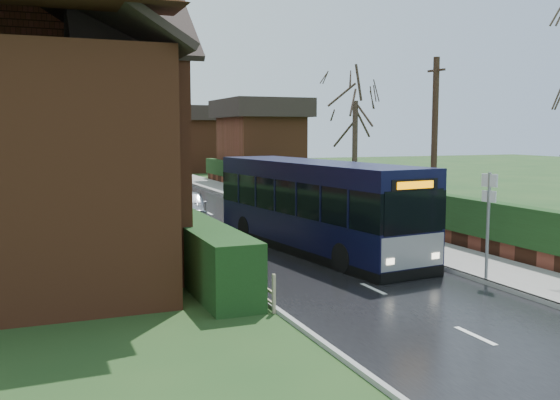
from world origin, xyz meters
name	(u,v)px	position (x,y,z in m)	size (l,w,h in m)	color
ground	(338,273)	(0.00, 0.00, 0.00)	(140.00, 140.00, 0.00)	#2D461E
road	(233,225)	(0.00, 10.00, 0.01)	(6.00, 100.00, 0.02)	black
pavement	(321,218)	(4.25, 10.00, 0.07)	(2.50, 100.00, 0.14)	slate
kerb_right	(297,220)	(3.05, 10.00, 0.07)	(0.12, 100.00, 0.14)	gray
kerb_left	(164,228)	(-3.05, 10.00, 0.05)	(0.12, 100.00, 0.10)	gray
front_hedge	(168,229)	(-3.90, 5.00, 0.80)	(1.20, 16.00, 1.60)	black
picket_fence	(190,237)	(-3.15, 5.00, 0.45)	(0.10, 16.00, 0.90)	#9A8968
right_wall_hedge	(351,197)	(5.80, 10.00, 1.02)	(0.60, 50.00, 1.80)	brown
brick_house	(7,121)	(-8.73, 4.78, 4.38)	(9.30, 14.60, 10.30)	brown
bus	(315,207)	(0.81, 3.31, 1.52)	(3.57, 10.28, 3.06)	black
car_silver	(189,205)	(-1.50, 12.00, 0.70)	(1.66, 4.13, 1.41)	#9E9EA2
car_green	(217,245)	(-2.90, 2.51, 0.59)	(1.66, 4.09, 1.19)	black
car_distant	(145,168)	(1.53, 41.64, 0.73)	(1.54, 4.42, 1.46)	black
bus_stop_sign	(488,211)	(3.20, -2.50, 1.97)	(0.20, 0.45, 3.00)	slate
telegraph_pole	(434,149)	(5.80, 3.61, 3.43)	(0.23, 0.87, 6.77)	black
tree_right_far	(356,94)	(9.00, 15.58, 6.16)	(4.27, 4.27, 8.24)	#31241D
tree_house_side	(28,71)	(-8.04, 18.00, 7.04)	(4.15, 4.15, 9.43)	#34261F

